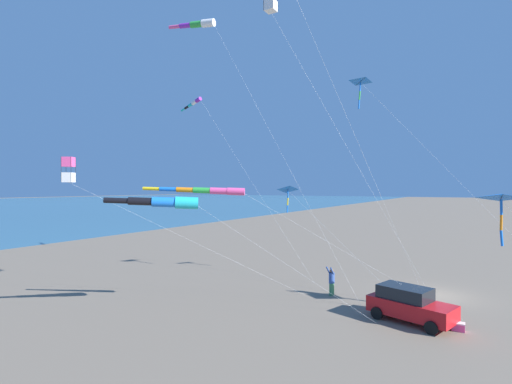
{
  "coord_description": "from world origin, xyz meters",
  "views": [
    {
      "loc": [
        2.29,
        -27.55,
        7.17
      ],
      "look_at": [
        -10.38,
        -5.94,
        6.91
      ],
      "focal_mm": 26.18,
      "sensor_mm": 36.0,
      "label": 1
    }
  ],
  "objects": [
    {
      "name": "kite_windsock_long_streamer_left",
      "position": [
        -12.57,
        -12.17,
        6.38
      ],
      "size": [
        13.1,
        6.98,
        6.7
      ],
      "color": "#1EB7C6",
      "rests_on": "ground_plane"
    },
    {
      "name": "cooler_box",
      "position": [
        1.63,
        -6.33,
        0.21
      ],
      "size": [
        0.62,
        0.42,
        0.42
      ],
      "color": "#EF4C93",
      "rests_on": "ground_plane"
    },
    {
      "name": "kite_windsock_striped_overhead",
      "position": [
        -10.98,
        -10.43,
        7.02
      ],
      "size": [
        16.21,
        7.78,
        7.25
      ],
      "color": "#EF4C93",
      "rests_on": "ground_plane"
    },
    {
      "name": "kite_delta_black_fish_shape",
      "position": [
        -4.91,
        -0.14,
        14.92
      ],
      "size": [
        13.89,
        3.93,
        15.24
      ],
      "color": "blue",
      "rests_on": "ground_plane"
    },
    {
      "name": "kite_windsock_rainbow_low_near",
      "position": [
        -22.34,
        1.94,
        15.78
      ],
      "size": [
        16.37,
        3.68,
        16.29
      ],
      "color": "purple",
      "rests_on": "ground_plane"
    },
    {
      "name": "person_adult_flyer",
      "position": [
        -5.9,
        -3.59,
        1.06
      ],
      "size": [
        0.56,
        0.67,
        1.95
      ],
      "color": "#3D7F51",
      "rests_on": "ground_plane"
    },
    {
      "name": "kite_delta_red_high_left",
      "position": [
        -11.2,
        0.73,
        7.03
      ],
      "size": [
        10.87,
        5.3,
        7.42
      ],
      "color": "blue",
      "rests_on": "ground_plane"
    },
    {
      "name": "kite_windsock_checkered_midright",
      "position": [
        -17.32,
        -3.52,
        20.59
      ],
      "size": [
        16.49,
        1.92,
        20.92
      ],
      "color": "white",
      "rests_on": "ground_plane"
    },
    {
      "name": "kite_box_magenta_far_left",
      "position": [
        -19.36,
        -13.52,
        8.3
      ],
      "size": [
        12.28,
        9.58,
        9.09
      ],
      "color": "#EF4C93",
      "rests_on": "ground_plane"
    },
    {
      "name": "ground_plane",
      "position": [
        0.0,
        0.0,
        0.0
      ],
      "size": [
        600.0,
        600.0,
        0.0
      ],
      "primitive_type": "plane",
      "color": "#756654"
    },
    {
      "name": "kite_delta_green_low_center",
      "position": [
        3.58,
        -3.06,
        6.63
      ],
      "size": [
        5.96,
        3.35,
        7.0
      ],
      "color": "blue",
      "rests_on": "ground_plane"
    },
    {
      "name": "parked_car",
      "position": [
        -0.69,
        -6.19,
        0.95
      ],
      "size": [
        4.66,
        3.06,
        1.85
      ],
      "color": "red",
      "rests_on": "ground_plane"
    }
  ]
}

